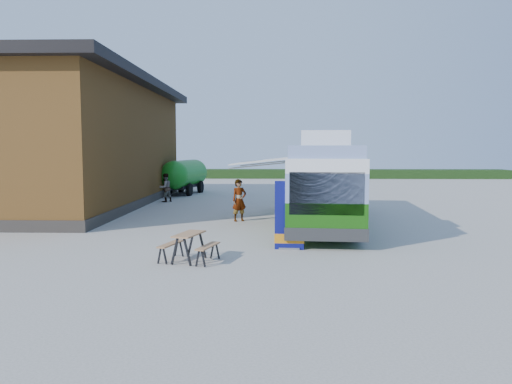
{
  "coord_description": "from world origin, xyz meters",
  "views": [
    {
      "loc": [
        0.96,
        -19.64,
        3.37
      ],
      "look_at": [
        0.32,
        3.08,
        1.4
      ],
      "focal_mm": 35.0,
      "sensor_mm": 36.0,
      "label": 1
    }
  ],
  "objects_px": {
    "banner": "(289,222)",
    "person_a": "(239,200)",
    "bus": "(322,181)",
    "slurry_tanker": "(185,175)",
    "picnic_table": "(189,240)",
    "person_b": "(165,188)"
  },
  "relations": [
    {
      "from": "person_b",
      "to": "slurry_tanker",
      "type": "height_order",
      "value": "slurry_tanker"
    },
    {
      "from": "bus",
      "to": "banner",
      "type": "bearing_deg",
      "value": -100.92
    },
    {
      "from": "banner",
      "to": "picnic_table",
      "type": "distance_m",
      "value": 3.59
    },
    {
      "from": "bus",
      "to": "picnic_table",
      "type": "distance_m",
      "value": 9.44
    },
    {
      "from": "bus",
      "to": "picnic_table",
      "type": "xyz_separation_m",
      "value": [
        -4.79,
        -8.04,
        -1.29
      ]
    },
    {
      "from": "banner",
      "to": "picnic_table",
      "type": "bearing_deg",
      "value": -144.6
    },
    {
      "from": "person_a",
      "to": "person_b",
      "type": "xyz_separation_m",
      "value": [
        -5.23,
        8.34,
        -0.07
      ]
    },
    {
      "from": "person_a",
      "to": "person_b",
      "type": "relative_size",
      "value": 1.08
    },
    {
      "from": "picnic_table",
      "to": "person_b",
      "type": "bearing_deg",
      "value": 119.79
    },
    {
      "from": "bus",
      "to": "slurry_tanker",
      "type": "xyz_separation_m",
      "value": [
        -8.73,
        14.32,
        -0.47
      ]
    },
    {
      "from": "slurry_tanker",
      "to": "person_b",
      "type": "bearing_deg",
      "value": -83.66
    },
    {
      "from": "banner",
      "to": "person_a",
      "type": "bearing_deg",
      "value": 112.18
    },
    {
      "from": "bus",
      "to": "picnic_table",
      "type": "bearing_deg",
      "value": -116.25
    },
    {
      "from": "bus",
      "to": "person_a",
      "type": "height_order",
      "value": "bus"
    },
    {
      "from": "banner",
      "to": "person_b",
      "type": "xyz_separation_m",
      "value": [
        -7.31,
        14.88,
        -0.04
      ]
    },
    {
      "from": "picnic_table",
      "to": "slurry_tanker",
      "type": "relative_size",
      "value": 0.26
    },
    {
      "from": "bus",
      "to": "person_a",
      "type": "distance_m",
      "value": 3.93
    },
    {
      "from": "person_a",
      "to": "person_b",
      "type": "distance_m",
      "value": 9.84
    },
    {
      "from": "bus",
      "to": "banner",
      "type": "relative_size",
      "value": 5.75
    },
    {
      "from": "slurry_tanker",
      "to": "picnic_table",
      "type": "bearing_deg",
      "value": -70.61
    },
    {
      "from": "bus",
      "to": "banner",
      "type": "height_order",
      "value": "bus"
    },
    {
      "from": "bus",
      "to": "person_b",
      "type": "height_order",
      "value": "bus"
    }
  ]
}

